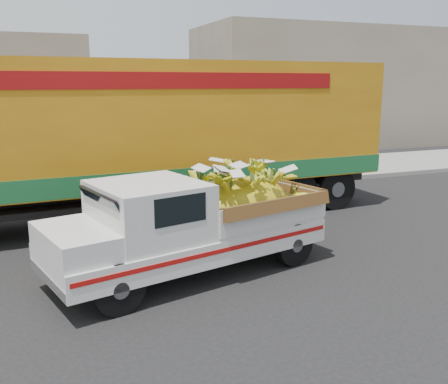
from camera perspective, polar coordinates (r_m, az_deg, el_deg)
name	(u,v)px	position (r m, az deg, el deg)	size (l,w,h in m)	color
ground	(130,292)	(8.37, -10.72, -11.14)	(100.00, 100.00, 0.00)	black
curb	(84,199)	(14.63, -15.73, -0.81)	(60.00, 0.25, 0.15)	gray
sidewalk	(77,185)	(16.68, -16.50, 0.72)	(60.00, 4.00, 0.14)	gray
building_right	(331,88)	(27.82, 12.18, 11.56)	(14.00, 6.00, 6.00)	gray
pickup_truck	(207,219)	(8.91, -1.92, -3.11)	(5.22, 2.93, 1.73)	black
semi_trailer	(152,133)	(12.14, -8.26, 6.68)	(12.03, 3.04, 3.80)	black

